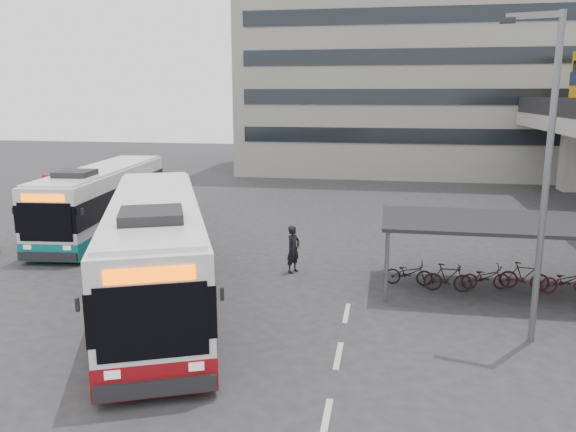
% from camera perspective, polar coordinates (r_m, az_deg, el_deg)
% --- Properties ---
extents(ground, '(120.00, 120.00, 0.00)m').
position_cam_1_polar(ground, '(18.38, -1.92, -9.32)').
color(ground, '#28282B').
rests_on(ground, ground).
extents(bike_shelter, '(10.00, 4.00, 2.54)m').
position_cam_1_polar(bike_shelter, '(21.04, 23.23, -3.65)').
color(bike_shelter, '#595B60').
rests_on(bike_shelter, ground).
extents(office_block, '(30.00, 15.00, 25.00)m').
position_cam_1_polar(office_block, '(53.10, 13.22, 18.13)').
color(office_block, gray).
rests_on(office_block, ground).
extents(road_markings, '(0.15, 7.60, 0.01)m').
position_cam_1_polar(road_markings, '(15.33, 5.14, -13.93)').
color(road_markings, beige).
rests_on(road_markings, ground).
extents(bus_main, '(7.43, 12.89, 3.79)m').
position_cam_1_polar(bus_main, '(18.70, -13.26, -3.59)').
color(bus_main, white).
rests_on(bus_main, ground).
extents(bus_teal, '(3.71, 11.96, 3.48)m').
position_cam_1_polar(bus_teal, '(29.42, -18.21, 1.55)').
color(bus_teal, white).
rests_on(bus_teal, ground).
extents(pedestrian, '(0.71, 0.80, 1.85)m').
position_cam_1_polar(pedestrian, '(21.65, 0.54, -3.39)').
color(pedestrian, black).
rests_on(pedestrian, ground).
extents(lamp_post, '(1.53, 0.54, 8.81)m').
position_cam_1_polar(lamp_post, '(16.22, 24.52, 5.01)').
color(lamp_post, '#595B60').
rests_on(lamp_post, ground).
extents(sign_totem_north, '(0.58, 0.18, 2.68)m').
position_cam_1_polar(sign_totem_north, '(31.88, -23.07, 1.54)').
color(sign_totem_north, '#B0120A').
rests_on(sign_totem_north, ground).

